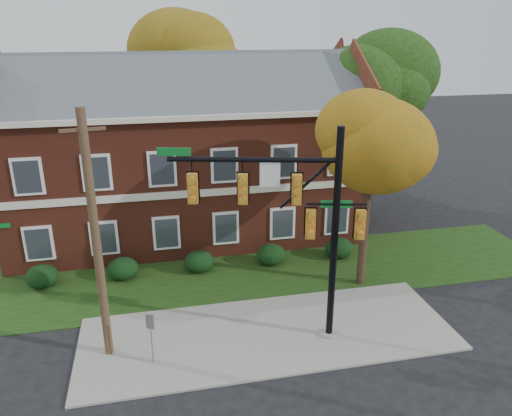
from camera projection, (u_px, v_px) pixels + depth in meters
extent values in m
plane|color=black|center=(275.00, 350.00, 17.99)|extent=(120.00, 120.00, 0.00)
cube|color=gray|center=(268.00, 334.00, 18.90)|extent=(14.00, 5.00, 0.08)
cube|color=#193811|center=(244.00, 274.00, 23.49)|extent=(30.00, 6.00, 0.04)
cube|color=maroon|center=(187.00, 171.00, 27.38)|extent=(18.00, 8.00, 7.00)
cube|color=beige|center=(183.00, 104.00, 26.12)|extent=(18.80, 8.80, 0.24)
cube|color=beige|center=(194.00, 193.00, 23.69)|extent=(18.00, 0.12, 0.35)
ellipsoid|color=black|center=(42.00, 276.00, 22.16)|extent=(1.40, 1.26, 1.05)
ellipsoid|color=black|center=(123.00, 269.00, 22.86)|extent=(1.40, 1.26, 1.05)
ellipsoid|color=black|center=(199.00, 261.00, 23.55)|extent=(1.40, 1.26, 1.05)
ellipsoid|color=black|center=(271.00, 255.00, 24.25)|extent=(1.40, 1.26, 1.05)
ellipsoid|color=black|center=(339.00, 248.00, 24.95)|extent=(1.40, 1.26, 1.05)
cylinder|color=black|center=(365.00, 225.00, 21.66)|extent=(0.36, 0.36, 5.76)
ellipsoid|color=#C05D10|center=(371.00, 143.00, 20.41)|extent=(4.25, 4.25, 3.60)
ellipsoid|color=#C05D10|center=(391.00, 130.00, 19.98)|extent=(3.50, 3.50, 3.00)
cylinder|color=black|center=(366.00, 155.00, 30.48)|extent=(0.36, 0.36, 7.04)
ellipsoid|color=black|center=(372.00, 82.00, 28.95)|extent=(5.95, 5.95, 5.04)
ellipsoid|color=black|center=(391.00, 71.00, 28.44)|extent=(4.90, 4.90, 4.20)
cylinder|color=black|center=(191.00, 134.00, 34.79)|extent=(0.36, 0.36, 7.68)
ellipsoid|color=#A23F0D|center=(188.00, 63.00, 33.13)|extent=(6.46, 6.46, 5.47)
ellipsoid|color=#A23F0D|center=(203.00, 54.00, 32.59)|extent=(5.32, 5.32, 4.56)
cylinder|color=gray|center=(329.00, 334.00, 18.78)|extent=(0.64, 0.64, 0.18)
cylinder|color=black|center=(334.00, 239.00, 17.43)|extent=(0.30, 0.30, 7.98)
cylinder|color=black|center=(253.00, 160.00, 16.52)|extent=(5.58, 1.55, 0.18)
cylinder|color=black|center=(337.00, 204.00, 16.97)|extent=(2.01, 0.58, 0.09)
cube|color=#BC771E|center=(193.00, 189.00, 16.93)|extent=(0.57, 0.45, 1.32)
cube|color=#BC771E|center=(243.00, 189.00, 16.89)|extent=(0.57, 0.45, 1.32)
cube|color=#BC771E|center=(297.00, 190.00, 16.83)|extent=(0.57, 0.45, 1.32)
cube|color=silver|center=(270.00, 175.00, 16.68)|extent=(0.67, 0.21, 0.86)
cube|color=#0E6B25|center=(174.00, 152.00, 16.51)|extent=(1.12, 0.32, 0.27)
cube|color=#BC771E|center=(311.00, 224.00, 17.26)|extent=(0.57, 0.45, 1.32)
cube|color=#BC771E|center=(360.00, 225.00, 17.21)|extent=(0.57, 0.45, 1.32)
cube|color=#0E6B25|center=(337.00, 204.00, 16.97)|extent=(1.06, 0.31, 0.26)
cylinder|color=#43311F|center=(96.00, 242.00, 16.28)|extent=(0.33, 0.33, 8.76)
cube|color=#43311F|center=(83.00, 130.00, 15.00)|extent=(1.36, 0.30, 0.10)
cylinder|color=slate|center=(152.00, 340.00, 16.94)|extent=(0.07, 0.07, 1.97)
cube|color=slate|center=(150.00, 322.00, 16.70)|extent=(0.28, 0.15, 0.56)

